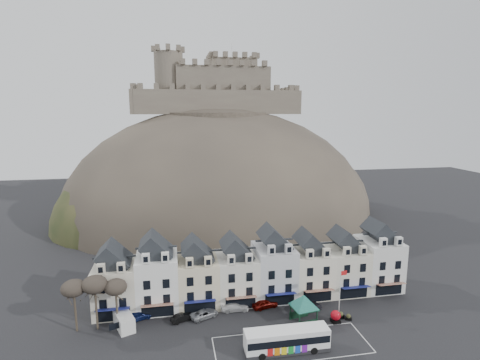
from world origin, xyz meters
name	(u,v)px	position (x,y,z in m)	size (l,w,h in m)	color
ground	(280,352)	(0.00, 0.00, 0.00)	(300.00, 300.00, 0.00)	black
coach_bay_markings	(291,345)	(2.00, 1.25, 0.00)	(22.00, 7.50, 0.01)	silver
townhouse_terrace	(256,269)	(0.15, 15.97, 5.30)	(54.40, 9.35, 11.80)	silver
castle_hill	(222,216)	(1.25, 68.95, 0.11)	(100.00, 76.00, 68.00)	#3B342D
castle	(216,88)	(0.51, 75.93, 40.19)	(50.20, 22.20, 22.00)	brown
tree_left_far	(73,289)	(-29.00, 10.50, 6.90)	(3.61, 3.61, 8.24)	#3A3225
tree_left_mid	(94,285)	(-26.00, 10.50, 7.24)	(3.78, 3.78, 8.64)	#3A3225
tree_left_near	(116,287)	(-23.00, 10.50, 6.55)	(3.43, 3.43, 7.84)	#3A3225
bus	(287,339)	(0.89, 0.07, 1.84)	(11.84, 2.88, 3.33)	#262628
bus_shelter	(304,301)	(5.64, 6.42, 3.65)	(7.32, 7.32, 4.71)	black
red_buoy	(336,316)	(10.69, 5.62, 1.00)	(1.59, 1.59, 1.96)	black
flagpole	(340,290)	(11.88, 6.84, 4.69)	(1.18, 0.25, 8.21)	silver
white_van	(124,321)	(-22.05, 10.17, 1.16)	(3.91, 5.50, 2.30)	white
planter_west	(341,315)	(12.00, 6.52, 0.55)	(1.23, 0.80, 1.14)	black
planter_east	(348,317)	(13.00, 5.86, 0.50)	(1.15, 0.89, 1.03)	black
car_navy	(139,316)	(-20.00, 12.00, 0.71)	(1.68, 4.16, 1.42)	#0D1744
car_black	(182,317)	(-13.14, 10.34, 0.61)	(1.30, 3.71, 1.22)	black
car_silver	(204,314)	(-9.60, 10.77, 0.64)	(2.13, 4.55, 1.28)	#94969A
car_white	(235,307)	(-4.40, 12.00, 0.69)	(1.94, 4.77, 1.39)	silver
car_maroon	(265,303)	(0.80, 12.00, 0.77)	(1.82, 4.52, 1.54)	#4F0804
car_charcoal	(309,307)	(7.69, 9.50, 0.75)	(1.59, 4.55, 1.50)	black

